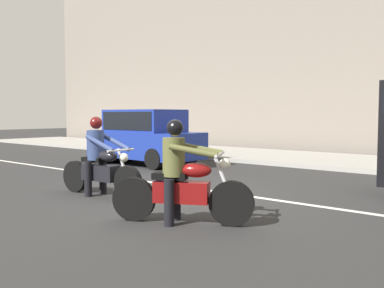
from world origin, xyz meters
name	(u,v)px	position (x,y,z in m)	size (l,w,h in m)	color
ground_plane	(172,195)	(0.00, 0.00, 0.00)	(80.00, 80.00, 0.00)	#2A2A2A
sidewalk_slab	(333,161)	(0.00, 8.00, 0.07)	(40.00, 4.40, 0.14)	#99968E
building_facade	(371,6)	(0.00, 11.40, 5.88)	(40.00, 1.40, 11.77)	slate
lane_marking_stripe	(170,185)	(-0.90, 0.90, 0.00)	(18.00, 0.14, 0.01)	silver
motorcycle_with_rider_olive	(181,181)	(1.72, -1.62, 0.64)	(2.00, 1.16, 1.57)	black
motorcycle_with_rider_denim_blue	(100,164)	(-1.06, -1.00, 0.65)	(2.20, 0.70, 1.60)	black
parked_hatchback_cobalt_blue	(145,136)	(-4.46, 3.43, 0.94)	(3.99, 1.76, 1.80)	navy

